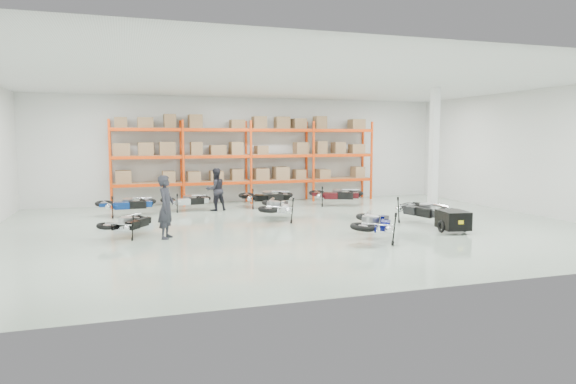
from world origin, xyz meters
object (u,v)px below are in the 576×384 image
object	(u,v)px
trailer	(453,220)
moto_back_d	(336,191)
moto_touring_right	(423,206)
moto_black_far_left	(128,219)
moto_back_a	(126,201)
moto_back_c	(266,193)
moto_blue_centre	(374,218)
moto_silver_left	(277,203)
person_back	(216,190)
moto_back_b	(187,198)
person_left	(166,207)

from	to	relation	value
trailer	moto_back_d	bearing A→B (deg)	105.16
moto_touring_right	trailer	xyz separation A→B (m)	(0.00, -1.60, -0.23)
moto_black_far_left	moto_back_a	world-z (taller)	moto_back_a
moto_back_c	trailer	bearing A→B (deg)	-138.24
trailer	moto_back_c	world-z (taller)	moto_back_c
moto_blue_centre	moto_back_d	size ratio (longest dim) A/B	1.02
moto_silver_left	person_back	xyz separation A→B (m)	(-1.54, 3.02, 0.22)
moto_touring_right	moto_back_d	world-z (taller)	moto_touring_right
moto_back_a	moto_back_d	world-z (taller)	moto_back_d
moto_silver_left	moto_back_b	distance (m)	4.22
moto_black_far_left	person_left	world-z (taller)	person_left
moto_silver_left	trailer	bearing A→B (deg)	158.45
moto_blue_centre	moto_back_a	bearing A→B (deg)	-15.69
moto_back_d	moto_silver_left	bearing A→B (deg)	155.30
moto_back_c	moto_back_d	size ratio (longest dim) A/B	0.97
moto_black_far_left	moto_back_b	world-z (taller)	moto_back_b
trailer	moto_touring_right	bearing A→B (deg)	97.82
trailer	person_left	xyz separation A→B (m)	(-8.06, 1.69, 0.50)
moto_blue_centre	trailer	size ratio (longest dim) A/B	1.26
moto_blue_centre	moto_back_d	bearing A→B (deg)	-74.26
moto_back_a	moto_back_b	xyz separation A→B (m)	(2.20, 0.69, -0.04)
moto_back_b	person_left	size ratio (longest dim) A/B	0.95
moto_silver_left	moto_back_b	bearing A→B (deg)	-32.94
moto_touring_right	moto_back_a	world-z (taller)	moto_touring_right
moto_blue_centre	moto_black_far_left	world-z (taller)	moto_blue_centre
person_left	trailer	bearing A→B (deg)	-80.57
moto_back_c	person_left	size ratio (longest dim) A/B	1.07
moto_blue_centre	moto_silver_left	bearing A→B (deg)	-38.01
moto_black_far_left	moto_back_d	bearing A→B (deg)	-116.55
moto_black_far_left	moto_touring_right	bearing A→B (deg)	-149.10
person_back	moto_touring_right	bearing A→B (deg)	121.82
moto_back_a	person_left	distance (m)	4.78
moto_back_b	moto_back_c	bearing A→B (deg)	-97.10
moto_back_b	moto_back_d	bearing A→B (deg)	-98.96
moto_blue_centre	moto_silver_left	size ratio (longest dim) A/B	1.02
moto_touring_right	moto_back_c	xyz separation A→B (m)	(-3.77, 5.36, -0.03)
moto_touring_right	person_back	bearing A→B (deg)	129.40
moto_blue_centre	trailer	xyz separation A→B (m)	(2.72, 0.31, -0.23)
person_left	person_back	distance (m)	5.50
moto_black_far_left	person_back	distance (m)	5.53
moto_silver_left	moto_back_d	distance (m)	4.55
moto_back_a	moto_back_b	size ratio (longest dim) A/B	1.09
moto_black_far_left	person_back	world-z (taller)	person_back
trailer	moto_black_far_left	bearing A→B (deg)	173.92
moto_silver_left	moto_touring_right	world-z (taller)	moto_touring_right
moto_silver_left	trailer	size ratio (longest dim) A/B	1.24
moto_touring_right	person_left	world-z (taller)	person_left
moto_silver_left	moto_back_a	world-z (taller)	moto_silver_left
moto_silver_left	moto_back_c	xyz separation A→B (m)	(0.52, 3.26, -0.02)
moto_back_c	person_back	size ratio (longest dim) A/B	1.16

